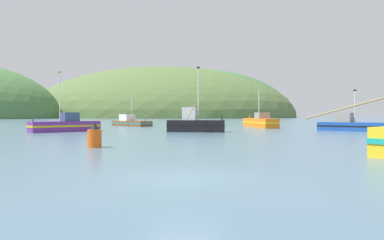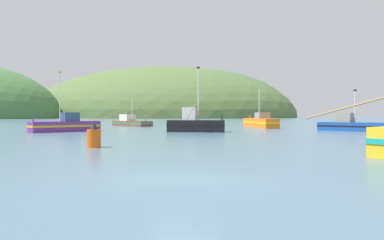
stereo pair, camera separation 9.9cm
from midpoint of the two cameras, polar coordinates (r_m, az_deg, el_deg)
name	(u,v)px [view 1 (the left image)]	position (r m, az deg, el deg)	size (l,w,h in m)	color
ground_plane	(185,178)	(11.51, -1.46, -9.32)	(600.00, 600.00, 0.00)	slate
hill_mid_left	(193,117)	(237.00, 0.14, 0.42)	(130.69, 104.55, 64.77)	#47703D
hill_far_center	(160,117)	(242.93, -5.21, 0.42)	(181.29, 145.03, 67.35)	#516B38
fishing_boat_black	(195,124)	(40.85, 0.42, -0.65)	(6.72, 12.00, 7.57)	black
fishing_boat_orange	(260,122)	(56.96, 10.88, -0.33)	(5.80, 11.57, 6.13)	orange
fishing_boat_purple	(66,125)	(44.31, -19.84, -0.80)	(6.68, 7.70, 7.10)	#6B2D84
fishing_boat_brown	(131,122)	(63.05, -9.96, -0.36)	(8.81, 10.12, 5.19)	brown
fishing_boat_blue	(353,125)	(47.48, 24.61, -0.81)	(8.49, 6.09, 5.10)	#19479E
channel_buoy	(94,137)	(22.61, -15.65, -2.62)	(0.86, 0.86, 1.61)	#E55914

